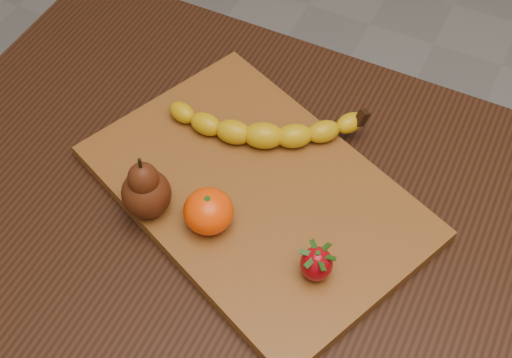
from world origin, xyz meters
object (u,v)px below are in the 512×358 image
at_px(table, 250,253).
at_px(mandarin, 208,211).
at_px(pear, 145,185).
at_px(cutting_board, 256,192).

distance_m(table, mandarin, 0.16).
bearing_deg(table, mandarin, -127.05).
xyz_separation_m(pear, mandarin, (0.08, 0.01, -0.02)).
xyz_separation_m(cutting_board, pear, (-0.11, -0.09, 0.06)).
bearing_deg(cutting_board, mandarin, -87.57).
distance_m(table, pear, 0.21).
bearing_deg(pear, mandarin, 9.59).
xyz_separation_m(table, mandarin, (-0.03, -0.05, 0.15)).
relative_size(table, cutting_board, 2.22).
relative_size(table, pear, 9.84).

